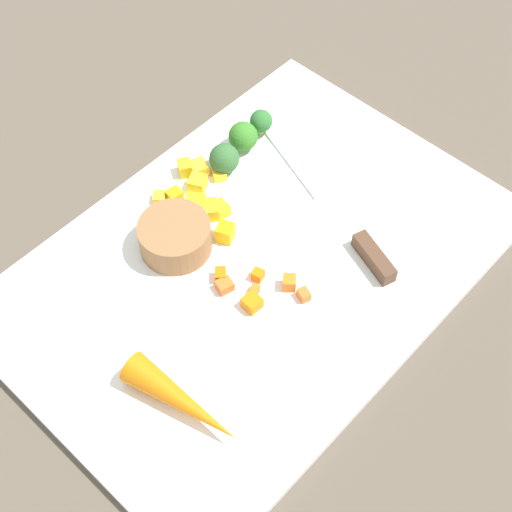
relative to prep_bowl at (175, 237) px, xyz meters
The scene contains 25 objects.
ground_plane 0.10m from the prep_bowl, 59.63° to the right, with size 4.00×4.00×0.00m, color brown.
cutting_board 0.09m from the prep_bowl, 59.63° to the right, with size 0.55×0.38×0.01m, color white.
prep_bowl is the anchor object (origin of this frame).
chef_knife 0.19m from the prep_bowl, 37.82° to the right, with size 0.11×0.28×0.02m.
whole_carrot 0.19m from the prep_bowl, 131.51° to the right, with size 0.03×0.03×0.13m, color orange.
carrot_dice_0 0.08m from the prep_bowl, 92.08° to the right, with size 0.01×0.02×0.01m, color orange.
carrot_dice_1 0.10m from the prep_bowl, 71.92° to the right, with size 0.01×0.01×0.01m, color orange.
carrot_dice_2 0.13m from the prep_bowl, 70.19° to the right, with size 0.02×0.01×0.02m, color orange.
carrot_dice_3 0.11m from the prep_bowl, 81.34° to the right, with size 0.01×0.01×0.01m, color orange.
carrot_dice_4 0.15m from the prep_bowl, 74.26° to the right, with size 0.01×0.01×0.01m, color orange.
carrot_dice_5 0.12m from the prep_bowl, 89.69° to the right, with size 0.02×0.02×0.01m, color orange.
carrot_dice_6 0.07m from the prep_bowl, 87.07° to the right, with size 0.01×0.01×0.01m, color orange.
pepper_dice_0 0.11m from the prep_bowl, 32.15° to the left, with size 0.02×0.02×0.02m, color yellow.
pepper_dice_1 0.09m from the prep_bowl, 29.21° to the left, with size 0.02×0.02×0.02m, color yellow.
pepper_dice_2 0.11m from the prep_bowl, 40.62° to the left, with size 0.02×0.02×0.02m, color yellow.
pepper_dice_3 0.06m from the prep_bowl, 22.26° to the left, with size 0.02×0.02×0.02m, color yellow.
pepper_dice_4 0.11m from the prep_bowl, 18.60° to the left, with size 0.01×0.02×0.01m, color yellow.
pepper_dice_5 0.07m from the prep_bowl, ahead, with size 0.02×0.02×0.01m, color yellow.
pepper_dice_6 0.07m from the prep_bowl, 62.13° to the left, with size 0.01×0.01×0.01m, color yellow.
pepper_dice_7 0.06m from the prep_bowl, ahead, with size 0.02×0.02×0.02m, color yellow.
pepper_dice_8 0.06m from the prep_bowl, 33.40° to the right, with size 0.02×0.02×0.02m, color yellow.
pepper_dice_9 0.07m from the prep_bowl, 44.85° to the left, with size 0.01×0.02×0.01m, color yellow.
broccoli_floret_0 0.17m from the prep_bowl, 16.95° to the left, with size 0.04×0.04×0.04m.
broccoli_floret_1 0.13m from the prep_bowl, 18.76° to the left, with size 0.04×0.04×0.04m.
broccoli_floret_2 0.20m from the prep_bowl, 14.48° to the left, with size 0.03×0.03×0.03m.
Camera 1 is at (-0.35, -0.32, 0.69)m, focal length 53.12 mm.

